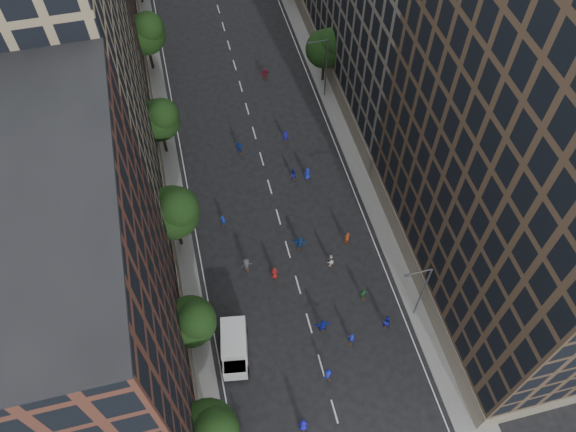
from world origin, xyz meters
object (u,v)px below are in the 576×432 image
object	(u,v)px
skater_2	(386,321)
streetlamp_near	(421,290)
skater_0	(303,425)
skater_1	(351,338)
streetlamp_far	(325,65)
cargo_van	(234,347)

from	to	relation	value
skater_2	streetlamp_near	bearing A→B (deg)	-152.24
skater_0	skater_2	xyz separation A→B (m)	(10.51, 7.68, -0.05)
streetlamp_near	skater_1	world-z (taller)	streetlamp_near
skater_0	skater_1	bearing A→B (deg)	-123.01
skater_0	streetlamp_far	bearing A→B (deg)	-96.92
skater_2	cargo_van	bearing A→B (deg)	15.21
skater_0	skater_1	world-z (taller)	skater_0
streetlamp_far	skater_2	bearing A→B (deg)	-95.16
streetlamp_near	cargo_van	size ratio (longest dim) A/B	1.59
streetlamp_near	cargo_van	distance (m)	18.51
streetlamp_near	skater_0	xyz separation A→B (m)	(-13.54, -8.21, -4.22)
skater_1	skater_2	world-z (taller)	skater_2
streetlamp_near	skater_2	world-z (taller)	streetlamp_near
cargo_van	streetlamp_far	bearing A→B (deg)	70.07
skater_0	cargo_van	bearing A→B (deg)	-49.86
streetlamp_near	skater_2	distance (m)	5.26
cargo_van	skater_0	xyz separation A→B (m)	(4.61, -8.36, -0.56)
cargo_van	skater_2	bearing A→B (deg)	6.41
cargo_van	skater_2	xyz separation A→B (m)	(15.12, -0.68, -0.61)
streetlamp_near	skater_0	size ratio (longest dim) A/B	4.78
streetlamp_far	skater_0	world-z (taller)	streetlamp_far
cargo_van	skater_1	size ratio (longest dim) A/B	3.32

